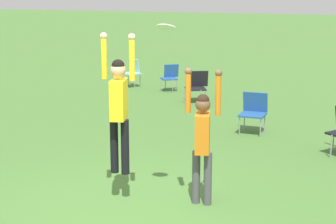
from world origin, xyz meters
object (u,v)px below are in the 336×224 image
(person_jumping, at_px, (119,101))
(frisbee, at_px, (166,27))
(person_defending, at_px, (203,134))
(camping_chair_2, at_px, (133,70))
(camping_chair_3, at_px, (170,76))
(camping_chair_0, at_px, (254,110))
(camping_chair_1, at_px, (197,85))

(person_jumping, relative_size, frisbee, 7.65)
(person_defending, bearing_deg, camping_chair_2, -164.27)
(camping_chair_2, height_order, camping_chair_3, camping_chair_2)
(camping_chair_0, bearing_deg, person_jumping, 78.65)
(person_defending, bearing_deg, person_jumping, -90.00)
(frisbee, bearing_deg, camping_chair_0, 86.72)
(camping_chair_0, bearing_deg, camping_chair_3, -48.96)
(camping_chair_0, bearing_deg, frisbee, 87.24)
(frisbee, bearing_deg, person_jumping, -175.79)
(camping_chair_1, relative_size, camping_chair_2, 0.97)
(person_defending, xyz_separation_m, frisbee, (-0.46, -0.25, 1.53))
(person_defending, relative_size, camping_chair_1, 2.38)
(frisbee, distance_m, camping_chair_1, 7.89)
(camping_chair_1, bearing_deg, person_jumping, 72.55)
(camping_chair_1, bearing_deg, camping_chair_3, -72.24)
(person_defending, xyz_separation_m, camping_chair_3, (-3.66, 8.40, -0.58))
(camping_chair_3, bearing_deg, frisbee, 74.81)
(person_jumping, distance_m, camping_chair_2, 9.80)
(person_jumping, distance_m, camping_chair_3, 9.11)
(camping_chair_0, height_order, camping_chair_1, camping_chair_0)
(person_defending, height_order, camping_chair_3, person_defending)
(person_jumping, height_order, camping_chair_3, person_jumping)
(person_jumping, bearing_deg, camping_chair_2, 8.88)
(person_defending, distance_m, camping_chair_3, 9.19)
(person_defending, bearing_deg, camping_chair_0, 168.13)
(person_defending, relative_size, camping_chair_0, 2.30)
(person_jumping, xyz_separation_m, camping_chair_1, (-1.22, 7.41, -1.04))
(camping_chair_3, bearing_deg, person_jumping, 70.46)
(camping_chair_3, bearing_deg, person_defending, 78.03)
(person_defending, relative_size, camping_chair_2, 2.29)
(camping_chair_2, bearing_deg, frisbee, 148.17)
(camping_chair_1, xyz_separation_m, camping_chair_3, (-1.27, 1.30, -0.01))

